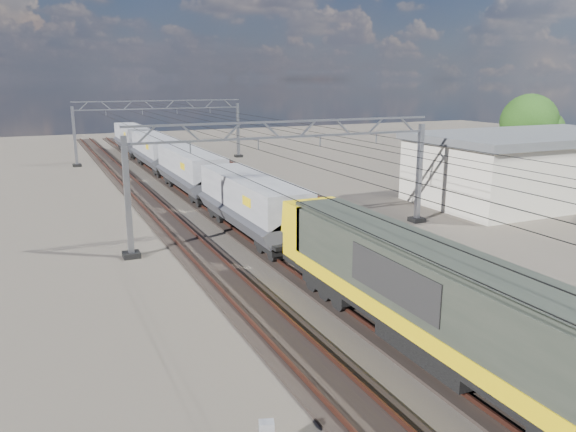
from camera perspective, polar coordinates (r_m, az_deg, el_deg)
name	(u,v)px	position (r m, az deg, el deg)	size (l,w,h in m)	color
ground	(320,256)	(30.96, 3.30, -4.05)	(160.00, 160.00, 0.00)	#2B2420
track_outer_west	(215,269)	(28.76, -7.38, -5.40)	(2.60, 140.00, 0.30)	black
track_loco	(287,259)	(30.10, -0.08, -4.40)	(2.60, 140.00, 0.30)	black
track_inner_east	(352,250)	(31.89, 6.49, -3.45)	(2.60, 140.00, 0.30)	black
track_outer_east	(410,242)	(34.05, 12.28, -2.57)	(2.60, 140.00, 0.30)	black
catenary_gantry_mid	(290,175)	(33.54, 0.20, 4.23)	(19.90, 0.90, 7.11)	gray
catenary_gantry_far	(161,128)	(67.70, -12.80, 8.69)	(19.90, 0.90, 7.11)	gray
overhead_wires	(264,137)	(36.93, -2.42, 7.98)	(12.03, 140.00, 0.53)	black
locomotive	(443,301)	(19.40, 15.44, -8.29)	(2.76, 21.10, 3.62)	black
hopper_wagon_lead	(251,201)	(34.26, -3.74, 1.55)	(3.38, 13.00, 3.25)	black
hopper_wagon_mid	(191,168)	(47.59, -9.87, 4.80)	(3.38, 13.00, 3.25)	black
hopper_wagon_third	(156,149)	(61.32, -13.31, 6.60)	(3.38, 13.00, 3.25)	black
hopper_wagon_fourth	(133,137)	(75.22, -15.50, 7.72)	(3.38, 13.00, 3.25)	black
trackside_cabinet	(267,432)	(15.04, -2.19, -21.04)	(0.45, 0.39, 1.14)	gray
industrial_shed	(532,167)	(48.54, 23.51, 4.63)	(18.60, 10.60, 5.40)	beige
tree_far	(533,125)	(59.62, 23.63, 8.49)	(5.84, 5.44, 8.12)	#362818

